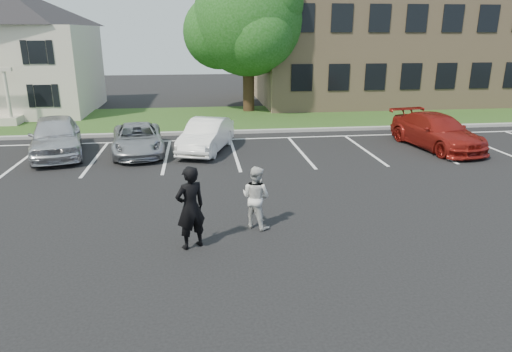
# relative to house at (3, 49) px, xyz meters

# --- Properties ---
(ground_plane) EXTENTS (90.00, 90.00, 0.00)m
(ground_plane) POSITION_rel_house_xyz_m (13.00, -19.97, -3.83)
(ground_plane) COLOR black
(ground_plane) RESTS_ON ground
(curb) EXTENTS (40.00, 0.30, 0.15)m
(curb) POSITION_rel_house_xyz_m (13.00, -7.97, -3.75)
(curb) COLOR gray
(curb) RESTS_ON ground
(grass_strip) EXTENTS (44.00, 8.00, 0.08)m
(grass_strip) POSITION_rel_house_xyz_m (13.00, -3.97, -3.79)
(grass_strip) COLOR #2A4516
(grass_strip) RESTS_ON ground
(stall_lines) EXTENTS (34.00, 5.36, 0.01)m
(stall_lines) POSITION_rel_house_xyz_m (14.40, -11.02, -3.82)
(stall_lines) COLOR silver
(stall_lines) RESTS_ON ground
(house) EXTENTS (10.30, 9.22, 7.60)m
(house) POSITION_rel_house_xyz_m (0.00, 0.00, 0.00)
(house) COLOR beige
(house) RESTS_ON ground
(office_building) EXTENTS (22.40, 10.40, 8.30)m
(office_building) POSITION_rel_house_xyz_m (27.00, 2.02, 0.33)
(office_building) COLOR tan
(office_building) RESTS_ON ground
(tree) EXTENTS (7.80, 7.20, 8.80)m
(tree) POSITION_rel_house_xyz_m (14.81, -1.61, 1.52)
(tree) COLOR black
(tree) RESTS_ON ground
(man_black_suit) EXTENTS (0.87, 0.77, 2.00)m
(man_black_suit) POSITION_rel_house_xyz_m (11.30, -20.39, -2.83)
(man_black_suit) COLOR black
(man_black_suit) RESTS_ON ground
(man_white_shirt) EXTENTS (1.01, 0.99, 1.64)m
(man_white_shirt) POSITION_rel_house_xyz_m (12.94, -19.40, -3.01)
(man_white_shirt) COLOR silver
(man_white_shirt) RESTS_ON ground
(car_silver_west) EXTENTS (2.97, 5.05, 1.61)m
(car_silver_west) POSITION_rel_house_xyz_m (5.78, -11.27, -3.02)
(car_silver_west) COLOR silver
(car_silver_west) RESTS_ON ground
(car_silver_minivan) EXTENTS (2.55, 4.56, 1.20)m
(car_silver_minivan) POSITION_rel_house_xyz_m (9.02, -11.35, -3.23)
(car_silver_minivan) COLOR #9FA1A7
(car_silver_minivan) RESTS_ON ground
(car_white_sedan) EXTENTS (2.62, 4.33, 1.35)m
(car_white_sedan) POSITION_rel_house_xyz_m (11.86, -11.33, -3.16)
(car_white_sedan) COLOR white
(car_white_sedan) RESTS_ON ground
(car_red_compact) EXTENTS (2.78, 5.24, 1.45)m
(car_red_compact) POSITION_rel_house_xyz_m (21.78, -12.03, -3.11)
(car_red_compact) COLOR maroon
(car_red_compact) RESTS_ON ground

